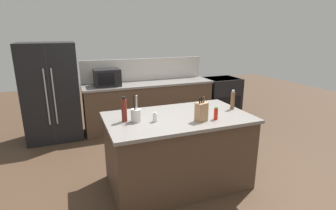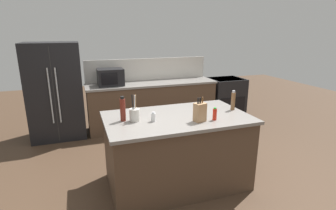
{
  "view_description": "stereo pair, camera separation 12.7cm",
  "coord_description": "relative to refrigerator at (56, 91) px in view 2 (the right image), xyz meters",
  "views": [
    {
      "loc": [
        -1.25,
        -2.85,
        1.98
      ],
      "look_at": [
        0.0,
        0.35,
        0.99
      ],
      "focal_mm": 28.0,
      "sensor_mm": 36.0,
      "label": 1
    },
    {
      "loc": [
        -1.13,
        -2.89,
        1.98
      ],
      "look_at": [
        0.0,
        0.35,
        0.99
      ],
      "focal_mm": 28.0,
      "sensor_mm": 36.0,
      "label": 2
    }
  ],
  "objects": [
    {
      "name": "vinegar_bottle",
      "position": [
        0.88,
        -2.2,
        0.2
      ],
      "size": [
        0.06,
        0.06,
        0.3
      ],
      "color": "maroon",
      "rests_on": "kitchen_island"
    },
    {
      "name": "range_oven",
      "position": [
        3.59,
        -0.05,
        -0.42
      ],
      "size": [
        0.76,
        0.65,
        0.92
      ],
      "color": "black",
      "rests_on": "ground_plane"
    },
    {
      "name": "knife_block",
      "position": [
        1.72,
        -2.51,
        0.17
      ],
      "size": [
        0.15,
        0.13,
        0.29
      ],
      "rotation": [
        0.0,
        0.0,
        0.25
      ],
      "color": "#A87C54",
      "rests_on": "kitchen_island"
    },
    {
      "name": "ground_plane",
      "position": [
        1.54,
        -2.25,
        -0.89
      ],
      "size": [
        14.0,
        14.0,
        0.0
      ],
      "primitive_type": "plane",
      "color": "#473323"
    },
    {
      "name": "utensil_crock",
      "position": [
        1.0,
        -2.26,
        0.14
      ],
      "size": [
        0.12,
        0.12,
        0.32
      ],
      "color": "beige",
      "rests_on": "kitchen_island"
    },
    {
      "name": "hot_sauce_bottle",
      "position": [
        1.91,
        -2.53,
        0.13
      ],
      "size": [
        0.05,
        0.05,
        0.15
      ],
      "color": "red",
      "rests_on": "kitchen_island"
    },
    {
      "name": "pepper_grinder",
      "position": [
        2.35,
        -2.24,
        0.18
      ],
      "size": [
        0.05,
        0.05,
        0.26
      ],
      "color": "brown",
      "rests_on": "kitchen_island"
    },
    {
      "name": "microwave",
      "position": [
        1.01,
        -0.05,
        0.22
      ],
      "size": [
        0.49,
        0.39,
        0.32
      ],
      "color": "black",
      "rests_on": "back_counter_run"
    },
    {
      "name": "back_counter_run",
      "position": [
        1.84,
        -0.05,
        -0.41
      ],
      "size": [
        2.66,
        0.66,
        0.94
      ],
      "color": "#4C3828",
      "rests_on": "ground_plane"
    },
    {
      "name": "wall_backsplash",
      "position": [
        1.84,
        0.27,
        0.28
      ],
      "size": [
        2.62,
        0.03,
        0.46
      ],
      "primitive_type": "cube",
      "color": "beige",
      "rests_on": "back_counter_run"
    },
    {
      "name": "refrigerator",
      "position": [
        0.0,
        0.0,
        0.0
      ],
      "size": [
        0.95,
        0.75,
        1.77
      ],
      "color": "black",
      "rests_on": "ground_plane"
    },
    {
      "name": "salt_shaker",
      "position": [
        1.21,
        -2.34,
        0.11
      ],
      "size": [
        0.05,
        0.05,
        0.12
      ],
      "color": "silver",
      "rests_on": "kitchen_island"
    },
    {
      "name": "kitchen_island",
      "position": [
        1.54,
        -2.25,
        -0.41
      ],
      "size": [
        1.8,
        1.06,
        0.94
      ],
      "color": "#4C3828",
      "rests_on": "ground_plane"
    }
  ]
}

